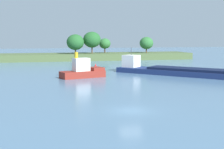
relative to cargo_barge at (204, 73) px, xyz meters
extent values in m
plane|color=slate|center=(-23.43, -25.39, -0.86)|extent=(400.00, 400.00, 0.00)
cube|color=#4C6038|center=(-20.82, 53.65, 0.31)|extent=(85.79, 13.37, 2.33)
cylinder|color=#513823|center=(-20.19, 50.32, 2.29)|extent=(0.44, 0.44, 1.63)
ellipsoid|color=#235B28|center=(-20.19, 50.32, 5.48)|extent=(5.94, 5.94, 5.35)
cylinder|color=#513823|center=(-14.17, 51.82, 2.66)|extent=(0.44, 0.44, 2.37)
ellipsoid|color=#235B28|center=(-14.17, 51.82, 6.30)|extent=(6.16, 6.16, 5.55)
cylinder|color=#513823|center=(-8.49, 56.75, 2.30)|extent=(0.44, 0.44, 1.66)
ellipsoid|color=#2D6B33|center=(-8.49, 56.75, 4.83)|extent=(4.25, 4.25, 3.83)
cylinder|color=#513823|center=(5.98, 51.82, 2.26)|extent=(0.44, 0.44, 1.57)
ellipsoid|color=#2D6B33|center=(5.98, 51.82, 5.03)|extent=(4.97, 4.97, 4.48)
cube|color=navy|center=(0.64, -0.69, -0.31)|extent=(32.24, 34.24, 1.09)
cube|color=#0F1834|center=(1.65, -1.79, 0.49)|extent=(23.24, 24.58, 0.50)
cube|color=white|center=(-11.77, 12.76, 1.64)|extent=(4.61, 4.61, 2.80)
cylinder|color=#333338|center=(-11.77, 12.76, 3.94)|extent=(0.12, 0.12, 1.80)
cube|color=maroon|center=(-24.44, 4.57, -0.19)|extent=(9.40, 5.68, 1.33)
cube|color=maroon|center=(-21.48, 5.44, 0.77)|extent=(3.21, 3.56, 0.60)
cube|color=white|center=(-24.73, 4.48, 1.77)|extent=(3.57, 2.94, 2.60)
cylinder|color=gold|center=(-25.71, 4.19, 3.67)|extent=(0.70, 0.70, 1.20)
cylinder|color=black|center=(-20.12, 5.84, -0.06)|extent=(0.49, 0.76, 0.70)
cylinder|color=red|center=(-19.84, 14.97, -0.26)|extent=(0.70, 0.70, 1.20)
cone|color=red|center=(-19.84, 14.97, 0.69)|extent=(0.49, 0.49, 0.70)
camera|label=1|loc=(-33.50, -58.13, 7.22)|focal=50.86mm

